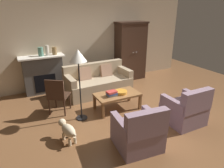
{
  "coord_description": "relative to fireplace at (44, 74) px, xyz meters",
  "views": [
    {
      "loc": [
        -2.29,
        -3.65,
        2.45
      ],
      "look_at": [
        -0.08,
        0.7,
        0.55
      ],
      "focal_mm": 32.23,
      "sensor_mm": 36.0,
      "label": 1
    }
  ],
  "objects": [
    {
      "name": "side_chair_wooden",
      "position": [
        0.06,
        -1.51,
        -0.06
      ],
      "size": [
        0.61,
        0.61,
        0.9
      ],
      "color": "#382319",
      "rests_on": "ground"
    },
    {
      "name": "floor_lamp",
      "position": [
        0.48,
        -1.99,
        0.83
      ],
      "size": [
        0.36,
        0.36,
        1.62
      ],
      "color": "black",
      "rests_on": "ground"
    },
    {
      "name": "back_wall",
      "position": [
        1.55,
        0.25,
        0.83
      ],
      "size": [
        7.2,
        0.1,
        2.8
      ],
      "primitive_type": "cube",
      "color": "beige",
      "rests_on": "ground"
    },
    {
      "name": "couch",
      "position": [
        1.42,
        -0.76,
        -0.25
      ],
      "size": [
        1.95,
        0.93,
        0.86
      ],
      "color": "tan",
      "rests_on": "ground"
    },
    {
      "name": "ground_plane",
      "position": [
        1.55,
        -2.3,
        -0.57
      ],
      "size": [
        9.6,
        9.6,
        0.0
      ],
      "primitive_type": "plane",
      "color": "brown"
    },
    {
      "name": "dog",
      "position": [
        -0.03,
        -2.67,
        -0.32
      ],
      "size": [
        0.29,
        0.56,
        0.39
      ],
      "color": "beige",
      "rests_on": "ground"
    },
    {
      "name": "armoire",
      "position": [
        2.95,
        -0.08,
        0.42
      ],
      "size": [
        1.06,
        0.57,
        1.97
      ],
      "color": "#382319",
      "rests_on": "ground"
    },
    {
      "name": "armchair_near_right",
      "position": [
        2.45,
        -3.2,
        -0.25
      ],
      "size": [
        0.78,
        0.77,
        0.88
      ],
      "color": "gray",
      "rests_on": "ground"
    },
    {
      "name": "mantel_vase_bronze",
      "position": [
        0.38,
        -0.02,
        0.66
      ],
      "size": [
        0.14,
        0.14,
        0.22
      ],
      "primitive_type": "cylinder",
      "color": "olive",
      "rests_on": "fireplace"
    },
    {
      "name": "fruit_bowl",
      "position": [
        1.52,
        -1.98,
        -0.11
      ],
      "size": [
        0.31,
        0.31,
        0.07
      ],
      "primitive_type": "cylinder",
      "color": "orange",
      "rests_on": "coffee_table"
    },
    {
      "name": "mantel_vase_jade",
      "position": [
        0.0,
        -0.02,
        0.68
      ],
      "size": [
        0.15,
        0.15,
        0.25
      ],
      "primitive_type": "cylinder",
      "color": "slate",
      "rests_on": "fireplace"
    },
    {
      "name": "fireplace",
      "position": [
        0.0,
        0.0,
        0.0
      ],
      "size": [
        1.26,
        0.48,
        1.12
      ],
      "color": "#4C4947",
      "rests_on": "ground"
    },
    {
      "name": "book_stack",
      "position": [
        1.25,
        -2.0,
        -0.08
      ],
      "size": [
        0.26,
        0.2,
        0.13
      ],
      "color": "gray",
      "rests_on": "coffee_table"
    },
    {
      "name": "mantel_vase_cream",
      "position": [
        0.18,
        -0.02,
        0.7
      ],
      "size": [
        0.1,
        0.1,
        0.29
      ],
      "primitive_type": "cylinder",
      "color": "beige",
      "rests_on": "fireplace"
    },
    {
      "name": "coffee_table",
      "position": [
        1.44,
        -1.95,
        -0.2
      ],
      "size": [
        1.1,
        0.6,
        0.42
      ],
      "color": "olive",
      "rests_on": "ground"
    },
    {
      "name": "armchair_near_left",
      "position": [
        1.07,
        -3.44,
        -0.25
      ],
      "size": [
        0.84,
        0.84,
        0.88
      ],
      "color": "gray",
      "rests_on": "ground"
    }
  ]
}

